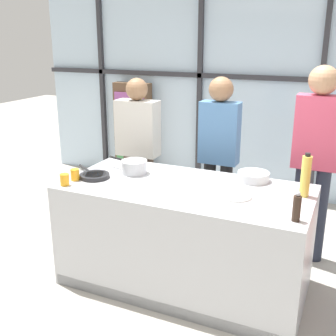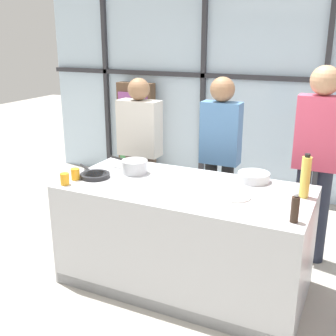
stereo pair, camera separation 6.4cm
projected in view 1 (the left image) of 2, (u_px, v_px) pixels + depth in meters
ground_plane at (184, 282)px, 3.67m from camera, size 18.00×18.00×0.00m
back_window_wall at (258, 88)px, 5.36m from camera, size 6.40×0.10×2.80m
bookshelf at (133, 132)px, 6.09m from camera, size 0.55×0.19×1.41m
demo_island at (184, 236)px, 3.53m from camera, size 2.00×0.96×0.88m
spectator_far_left at (138, 146)px, 4.50m from camera, size 0.45×0.23×1.63m
spectator_center_left at (219, 149)px, 4.13m from camera, size 0.38×0.24×1.68m
spectator_center_right at (316, 151)px, 3.75m from camera, size 0.40×0.25×1.81m
frying_pan at (94, 175)px, 3.60m from camera, size 0.41×0.31×0.04m
saucepan at (134, 166)px, 3.70m from camera, size 0.42×0.23×0.12m
white_plate at (236, 196)px, 3.17m from camera, size 0.23×0.23×0.01m
mixing_bowl at (253, 176)px, 3.51m from camera, size 0.27×0.27×0.08m
oil_bottle at (306, 176)px, 3.14m from camera, size 0.07×0.07×0.34m
pepper_grinder at (297, 208)px, 2.74m from camera, size 0.05×0.05×0.21m
juice_glass_near at (65, 180)px, 3.41m from camera, size 0.07×0.07×0.10m
juice_glass_far at (75, 175)px, 3.53m from camera, size 0.07×0.07×0.10m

